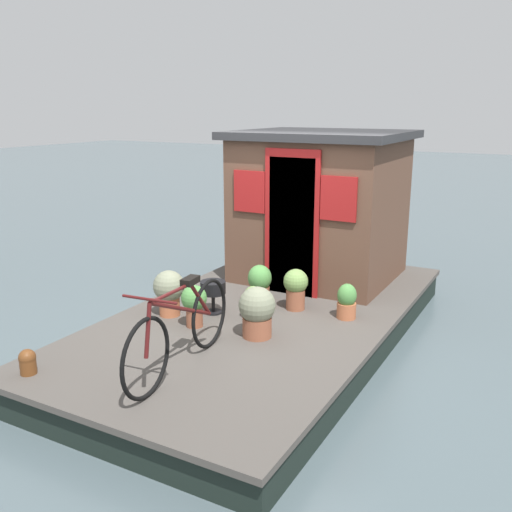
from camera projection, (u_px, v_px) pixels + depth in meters
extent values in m
plane|color=#4C5B60|center=(264.00, 340.00, 6.64)|extent=(60.00, 60.00, 0.00)
cube|color=#4C4742|center=(264.00, 313.00, 6.55)|extent=(5.43, 2.85, 0.06)
cube|color=black|center=(264.00, 328.00, 6.60)|extent=(5.32, 2.79, 0.30)
cube|color=brown|center=(321.00, 209.00, 7.67)|extent=(1.78, 1.97, 1.87)
cube|color=#28282B|center=(323.00, 135.00, 7.42)|extent=(1.98, 2.17, 0.10)
cube|color=#19334C|center=(292.00, 228.00, 6.93)|extent=(0.04, 0.60, 1.70)
cube|color=maroon|center=(292.00, 224.00, 6.91)|extent=(0.03, 0.72, 1.80)
cube|color=maroon|center=(339.00, 199.00, 6.55)|extent=(0.03, 0.44, 0.52)
cube|color=maroon|center=(250.00, 192.00, 7.10)|extent=(0.03, 0.44, 0.52)
torus|color=black|center=(146.00, 358.00, 4.52)|extent=(0.68, 0.11, 0.68)
torus|color=black|center=(209.00, 313.00, 5.49)|extent=(0.68, 0.11, 0.68)
cylinder|color=#4C1414|center=(182.00, 309.00, 4.99)|extent=(1.02, 0.14, 0.47)
cylinder|color=#4C1414|center=(171.00, 293.00, 4.78)|extent=(0.66, 0.10, 0.06)
cylinder|color=#4C1414|center=(200.00, 299.00, 5.29)|extent=(0.38, 0.08, 0.43)
cylinder|color=#4C1414|center=(148.00, 331.00, 4.50)|extent=(0.13, 0.05, 0.44)
cube|color=black|center=(190.00, 281.00, 5.07)|extent=(0.21, 0.12, 0.06)
cylinder|color=#4C1414|center=(149.00, 300.00, 4.48)|extent=(0.08, 0.50, 0.02)
cylinder|color=slate|center=(253.00, 310.00, 6.24)|extent=(0.18, 0.18, 0.22)
sphere|color=#70934C|center=(253.00, 295.00, 6.20)|extent=(0.20, 0.20, 0.20)
cylinder|color=#935138|center=(257.00, 327.00, 5.79)|extent=(0.30, 0.30, 0.21)
sphere|color=gray|center=(257.00, 305.00, 5.73)|extent=(0.38, 0.38, 0.38)
cylinder|color=#935138|center=(295.00, 299.00, 6.57)|extent=(0.22, 0.22, 0.24)
sphere|color=#70934C|center=(296.00, 281.00, 6.51)|extent=(0.28, 0.28, 0.28)
cylinder|color=#B2603D|center=(170.00, 306.00, 6.38)|extent=(0.23, 0.23, 0.22)
sphere|color=gray|center=(169.00, 286.00, 6.32)|extent=(0.35, 0.35, 0.35)
cylinder|color=#B2603D|center=(346.00, 311.00, 6.30)|extent=(0.21, 0.21, 0.17)
ellipsoid|color=#4C8942|center=(347.00, 295.00, 6.25)|extent=(0.21, 0.21, 0.26)
cylinder|color=#935138|center=(195.00, 316.00, 6.05)|extent=(0.18, 0.18, 0.22)
sphere|color=#4C8942|center=(194.00, 298.00, 6.00)|extent=(0.28, 0.28, 0.28)
cylinder|color=#935138|center=(260.00, 294.00, 6.80)|extent=(0.24, 0.24, 0.20)
ellipsoid|color=#4C8942|center=(260.00, 278.00, 6.75)|extent=(0.28, 0.28, 0.31)
cylinder|color=black|center=(213.00, 288.00, 6.40)|extent=(0.29, 0.29, 0.14)
cylinder|color=black|center=(213.00, 303.00, 6.45)|extent=(0.04, 0.04, 0.23)
cylinder|color=black|center=(213.00, 312.00, 6.48)|extent=(0.20, 0.20, 0.02)
cylinder|color=brown|center=(28.00, 366.00, 4.98)|extent=(0.14, 0.14, 0.15)
sphere|color=brown|center=(27.00, 358.00, 4.96)|extent=(0.15, 0.15, 0.15)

